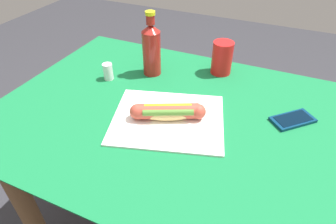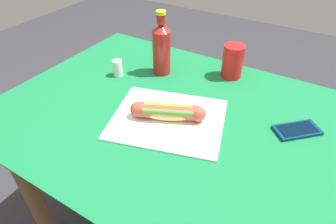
{
  "view_description": "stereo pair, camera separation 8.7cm",
  "coord_description": "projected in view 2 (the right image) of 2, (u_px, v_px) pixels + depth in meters",
  "views": [
    {
      "loc": [
        -0.28,
        0.66,
        1.31
      ],
      "look_at": [
        -0.01,
        0.04,
        0.78
      ],
      "focal_mm": 30.63,
      "sensor_mm": 36.0,
      "label": 1
    },
    {
      "loc": [
        -0.36,
        0.62,
        1.31
      ],
      "look_at": [
        -0.01,
        0.04,
        0.78
      ],
      "focal_mm": 30.63,
      "sensor_mm": 36.0,
      "label": 2
    }
  ],
  "objects": [
    {
      "name": "dining_table",
      "position": [
        172.0,
        145.0,
        1.0
      ],
      "size": [
        1.12,
        0.83,
        0.75
      ],
      "color": "brown",
      "rests_on": "ground"
    },
    {
      "name": "soda_bottle",
      "position": [
        161.0,
        48.0,
        1.05
      ],
      "size": [
        0.07,
        0.07,
        0.24
      ],
      "color": "maroon",
      "rests_on": "dining_table"
    },
    {
      "name": "hot_dog",
      "position": [
        168.0,
        112.0,
        0.86
      ],
      "size": [
        0.21,
        0.13,
        0.05
      ],
      "color": "#E5BC75",
      "rests_on": "paper_wrapper"
    },
    {
      "name": "drinking_cup",
      "position": [
        233.0,
        61.0,
        1.05
      ],
      "size": [
        0.08,
        0.08,
        0.12
      ],
      "primitive_type": "cylinder",
      "color": "red",
      "rests_on": "dining_table"
    },
    {
      "name": "salt_shaker",
      "position": [
        118.0,
        68.0,
        1.08
      ],
      "size": [
        0.04,
        0.04,
        0.06
      ],
      "primitive_type": "cylinder",
      "color": "silver",
      "rests_on": "dining_table"
    },
    {
      "name": "cell_phone",
      "position": [
        297.0,
        130.0,
        0.84
      ],
      "size": [
        0.14,
        0.14,
        0.01
      ],
      "color": "#0A2D4C",
      "rests_on": "dining_table"
    },
    {
      "name": "paper_wrapper",
      "position": [
        168.0,
        119.0,
        0.88
      ],
      "size": [
        0.4,
        0.36,
        0.01
      ],
      "primitive_type": "cube",
      "rotation": [
        0.0,
        0.0,
        0.29
      ],
      "color": "white",
      "rests_on": "dining_table"
    }
  ]
}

